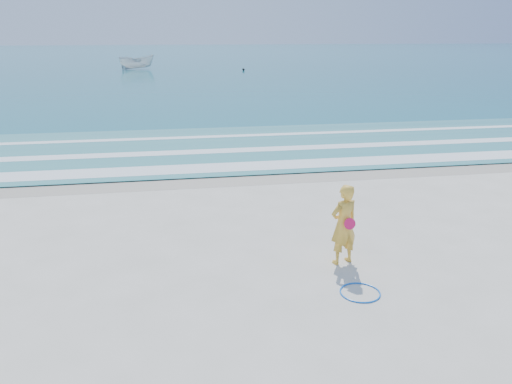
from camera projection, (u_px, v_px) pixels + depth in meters
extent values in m
plane|color=silver|center=(279.00, 296.00, 10.41)|extent=(400.00, 400.00, 0.00)
cube|color=#B2A893|center=(228.00, 177.00, 18.85)|extent=(400.00, 2.40, 0.00)
cube|color=#19727F|center=(176.00, 56.00, 108.82)|extent=(400.00, 190.00, 0.04)
cube|color=#59B7AD|center=(215.00, 147.00, 23.52)|extent=(400.00, 10.00, 0.01)
cube|color=white|center=(224.00, 167.00, 20.05)|extent=(400.00, 1.40, 0.01)
cube|color=white|center=(217.00, 151.00, 22.77)|extent=(400.00, 0.90, 0.01)
cube|color=white|center=(211.00, 137.00, 25.86)|extent=(400.00, 0.60, 0.01)
torus|color=blue|center=(360.00, 292.00, 10.52)|extent=(1.10, 1.10, 0.03)
imported|color=silver|center=(137.00, 62.00, 71.46)|extent=(5.40, 3.27, 1.96)
sphere|color=black|center=(243.00, 69.00, 68.81)|extent=(0.34, 0.34, 0.34)
imported|color=gold|center=(344.00, 225.00, 11.62)|extent=(0.82, 0.66, 1.95)
cylinder|color=#E21452|center=(350.00, 224.00, 11.44)|extent=(0.27, 0.08, 0.27)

